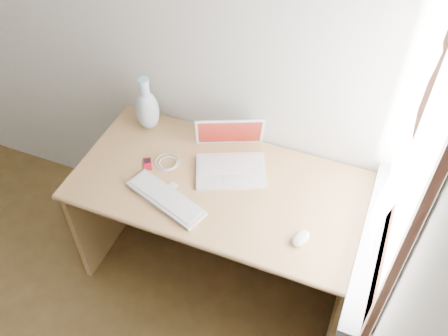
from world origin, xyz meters
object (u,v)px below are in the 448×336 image
at_px(external_keyboard, 166,198).
at_px(vase, 147,109).
at_px(desk, 226,200).
at_px(laptop, 234,158).

distance_m(external_keyboard, vase, 0.54).
relative_size(external_keyboard, vase, 1.37).
relative_size(desk, laptop, 3.50).
height_order(desk, external_keyboard, external_keyboard).
bearing_deg(vase, desk, -16.80).
height_order(desk, vase, vase).
height_order(external_keyboard, vase, vase).
relative_size(laptop, external_keyboard, 0.93).
bearing_deg(vase, laptop, -10.72).
height_order(laptop, external_keyboard, laptop).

